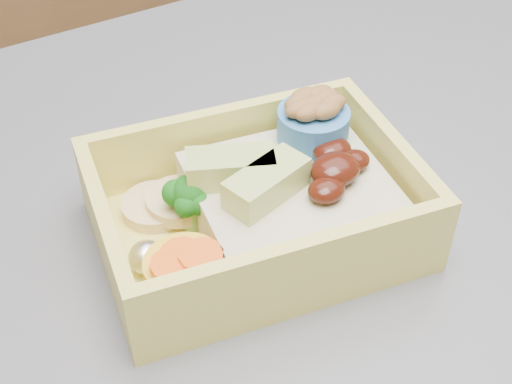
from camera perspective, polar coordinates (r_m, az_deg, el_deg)
bento_box at (r=0.44m, az=0.69°, el=-0.80°), size 0.21×0.17×0.07m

